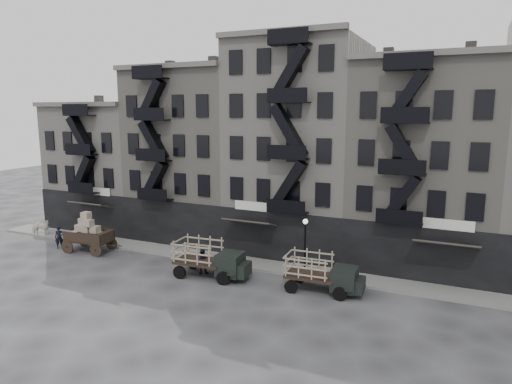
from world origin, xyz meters
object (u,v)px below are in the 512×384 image
at_px(wagon, 88,229).
at_px(pedestrian_mid, 202,261).
at_px(stake_truck_east, 322,271).
at_px(pedestrian_west, 59,237).
at_px(horse, 40,228).
at_px(stake_truck_west, 210,256).

height_order(wagon, pedestrian_mid, wagon).
relative_size(stake_truck_east, pedestrian_west, 2.68).
bearing_deg(horse, pedestrian_west, -129.07).
distance_m(stake_truck_east, pedestrian_mid, 8.84).
bearing_deg(pedestrian_west, stake_truck_west, -45.61).
bearing_deg(stake_truck_west, stake_truck_east, 0.98).
bearing_deg(pedestrian_west, pedestrian_mid, -44.18).
bearing_deg(horse, pedestrian_mid, -112.38).
height_order(horse, stake_truck_west, stake_truck_west).
xyz_separation_m(pedestrian_west, pedestrian_mid, (14.34, -0.22, -0.05)).
relative_size(stake_truck_west, stake_truck_east, 1.07).
height_order(horse, pedestrian_mid, pedestrian_mid).
height_order(stake_truck_west, pedestrian_west, stake_truck_west).
bearing_deg(wagon, stake_truck_west, -9.73).
height_order(pedestrian_west, pedestrian_mid, pedestrian_west).
xyz_separation_m(stake_truck_east, pedestrian_west, (-23.16, -0.08, -0.49)).
xyz_separation_m(wagon, stake_truck_east, (20.22, -0.28, -0.47)).
relative_size(wagon, stake_truck_east, 0.81).
height_order(stake_truck_east, pedestrian_west, stake_truck_east).
bearing_deg(stake_truck_west, horse, 168.50).
distance_m(wagon, pedestrian_west, 3.11).
xyz_separation_m(horse, pedestrian_west, (4.58, -1.98, 0.12)).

